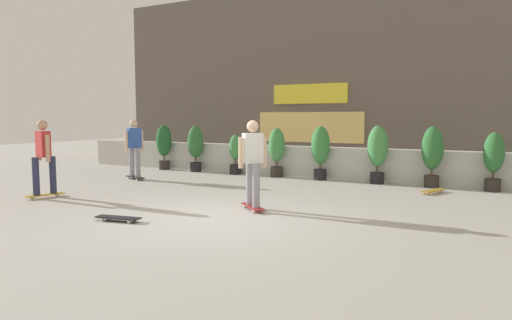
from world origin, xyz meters
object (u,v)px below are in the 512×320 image
at_px(skater_by_wall_left, 253,161).
at_px(potted_plant_1, 195,145).
at_px(skater_far_right, 44,155).
at_px(skateboard_near_camera, 118,218).
at_px(skateboard_aside, 433,191).
at_px(potted_plant_7, 494,158).
at_px(potted_plant_4, 321,149).
at_px(potted_plant_6, 432,152).
at_px(skater_foreground, 134,146).
at_px(potted_plant_0, 164,143).
at_px(potted_plant_2, 235,153).
at_px(potted_plant_3, 277,149).
at_px(potted_plant_5, 378,150).

bearing_deg(skater_by_wall_left, potted_plant_1, 134.87).
xyz_separation_m(skater_far_right, skateboard_near_camera, (3.08, -0.95, -0.88)).
bearing_deg(skater_far_right, skateboard_aside, 31.50).
bearing_deg(potted_plant_7, potted_plant_4, -180.00).
bearing_deg(potted_plant_7, potted_plant_6, 180.00).
bearing_deg(skater_foreground, potted_plant_0, 110.28).
height_order(potted_plant_2, skater_by_wall_left, skater_by_wall_left).
bearing_deg(potted_plant_3, skater_far_right, -118.46).
relative_size(potted_plant_1, potted_plant_4, 0.98).
distance_m(potted_plant_1, potted_plant_2, 1.51).
distance_m(potted_plant_4, potted_plant_6, 2.94).
xyz_separation_m(potted_plant_4, potted_plant_5, (1.58, 0.00, 0.02)).
distance_m(potted_plant_2, potted_plant_7, 7.07).
relative_size(potted_plant_3, potted_plant_7, 1.03).
height_order(skater_far_right, skateboard_aside, skater_far_right).
relative_size(potted_plant_4, potted_plant_5, 0.98).
distance_m(potted_plant_0, potted_plant_2, 2.80).
xyz_separation_m(potted_plant_3, potted_plant_7, (5.66, 0.00, -0.03)).
relative_size(potted_plant_3, skater_foreground, 0.85).
distance_m(potted_plant_0, potted_plant_1, 1.29).
bearing_deg(potted_plant_6, skateboard_aside, -81.23).
bearing_deg(potted_plant_4, skateboard_near_camera, -101.10).
distance_m(potted_plant_2, potted_plant_6, 5.71).
distance_m(potted_plant_5, skateboard_aside, 1.98).
relative_size(skateboard_near_camera, skateboard_aside, 1.01).
bearing_deg(potted_plant_4, potted_plant_7, 0.00).
relative_size(potted_plant_2, skateboard_aside, 1.51).
xyz_separation_m(potted_plant_3, potted_plant_6, (4.30, 0.00, 0.06)).
xyz_separation_m(potted_plant_6, skater_far_right, (-7.29, -5.52, 0.05)).
xyz_separation_m(potted_plant_2, potted_plant_6, (5.71, 0.00, 0.23)).
bearing_deg(potted_plant_6, potted_plant_3, 180.00).
xyz_separation_m(skater_by_wall_left, skateboard_near_camera, (-1.56, -1.90, -0.88)).
relative_size(potted_plant_6, skater_far_right, 0.90).
relative_size(potted_plant_6, skater_foreground, 0.90).
xyz_separation_m(potted_plant_4, potted_plant_7, (4.31, 0.00, -0.07)).
xyz_separation_m(potted_plant_2, skater_foreground, (-1.92, -2.36, 0.28)).
distance_m(potted_plant_1, potted_plant_4, 4.26).
xyz_separation_m(potted_plant_3, skateboard_aside, (4.45, -0.96, -0.77)).
height_order(potted_plant_1, potted_plant_6, potted_plant_6).
bearing_deg(potted_plant_1, potted_plant_3, 0.00).
height_order(skater_far_right, skater_by_wall_left, same).
bearing_deg(skateboard_aside, potted_plant_0, 173.63).
distance_m(potted_plant_3, potted_plant_4, 1.35).
bearing_deg(skater_foreground, potted_plant_1, 79.88).
height_order(potted_plant_3, skater_far_right, skater_far_right).
height_order(potted_plant_0, potted_plant_6, potted_plant_6).
relative_size(potted_plant_4, skater_foreground, 0.89).
xyz_separation_m(potted_plant_7, skater_far_right, (-8.65, -5.52, 0.14)).
relative_size(potted_plant_1, skateboard_aside, 1.81).
height_order(potted_plant_5, skater_far_right, skater_far_right).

